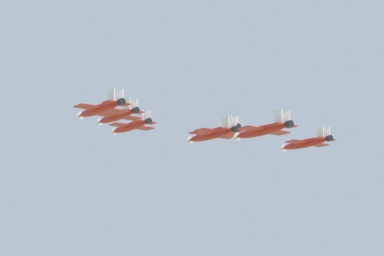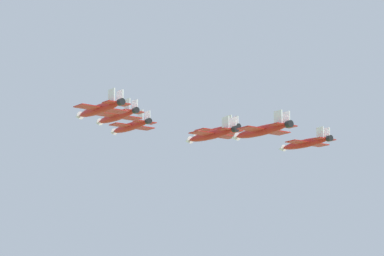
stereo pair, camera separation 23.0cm
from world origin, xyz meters
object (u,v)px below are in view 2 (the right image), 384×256
Objects in this scene: jet_right_wingman at (215,132)px; jet_left_outer at (99,109)px; jet_lead at (130,126)px; jet_right_outer at (305,143)px; jet_trailing at (261,130)px; jet_left_wingman at (117,116)px; jet_slot_rear at (211,134)px.

jet_left_outer is (-31.38, 35.53, -3.02)m from jet_right_wingman.
jet_left_outer is at bearing 140.33° from jet_lead.
jet_right_outer reaches higher than jet_trailing.
jet_lead reaches higher than jet_right_wingman.
jet_left_wingman is at bearing 140.33° from jet_lead.
jet_left_outer is at bearing 91.00° from jet_right_outer.
jet_slot_rear is 0.98× the size of jet_trailing.
jet_left_wingman is 0.97× the size of jet_right_outer.
jet_right_outer is at bearing -90.58° from jet_slot_rear.
jet_left_outer is 0.96× the size of jet_trailing.
jet_left_wingman is 0.95× the size of jet_right_wingman.
jet_left_outer is at bearing 110.83° from jet_right_wingman.
jet_left_outer reaches higher than jet_right_outer.
jet_right_wingman is (-11.22, -19.75, -2.47)m from jet_lead.
jet_lead is 1.06× the size of jet_left_wingman.
jet_left_wingman reaches higher than jet_slot_rear.
jet_left_outer is (-42.60, 15.78, -5.49)m from jet_lead.
jet_left_wingman is (-21.30, 7.89, -2.16)m from jet_lead.
jet_right_outer is at bearing -140.22° from jet_right_wingman.
jet_left_wingman is 0.98× the size of jet_slot_rear.
jet_left_wingman is at bearing 89.42° from jet_right_wingman.
jet_right_wingman is 38.23m from jet_trailing.
jet_right_wingman is at bearing -40.95° from jet_slot_rear.
jet_trailing is (-6.18, -33.57, -3.87)m from jet_left_outer.
jet_right_wingman is at bearing 41.36° from jet_right_outer.
jet_left_wingman is 38.29m from jet_trailing.
jet_right_outer is (-11.22, -19.75, -3.89)m from jet_right_wingman.
jet_lead is 1.01× the size of jet_trailing.
jet_slot_rear is at bearing -179.31° from jet_lead.
jet_left_wingman reaches higher than jet_left_outer.
jet_lead is 52.75m from jet_trailing.
jet_trailing is at bearing 156.39° from jet_right_wingman.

